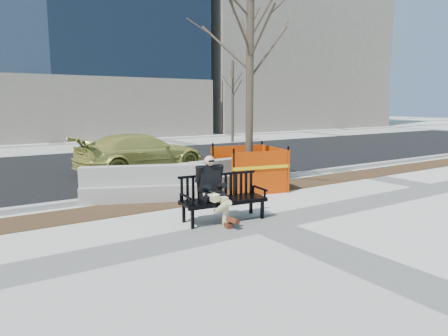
% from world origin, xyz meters
% --- Properties ---
extents(ground, '(120.00, 120.00, 0.00)m').
position_xyz_m(ground, '(0.00, 0.00, 0.00)').
color(ground, beige).
rests_on(ground, ground).
extents(mulch_strip, '(40.00, 1.20, 0.02)m').
position_xyz_m(mulch_strip, '(0.00, 2.60, 0.00)').
color(mulch_strip, '#47301C').
rests_on(mulch_strip, ground).
extents(asphalt_street, '(60.00, 10.40, 0.01)m').
position_xyz_m(asphalt_street, '(0.00, 8.80, 0.00)').
color(asphalt_street, black).
rests_on(asphalt_street, ground).
extents(curb, '(60.00, 0.25, 0.12)m').
position_xyz_m(curb, '(0.00, 3.55, 0.06)').
color(curb, '#9E9B93').
rests_on(curb, ground).
extents(bench, '(1.84, 0.84, 0.94)m').
position_xyz_m(bench, '(-0.53, 0.60, 0.00)').
color(bench, black).
rests_on(bench, ground).
extents(seated_man, '(0.67, 1.00, 1.32)m').
position_xyz_m(seated_man, '(-0.76, 0.67, 0.00)').
color(seated_man, black).
rests_on(seated_man, ground).
extents(tree_fence, '(2.93, 2.93, 6.19)m').
position_xyz_m(tree_fence, '(1.72, 2.79, 0.00)').
color(tree_fence, '#E93901').
rests_on(tree_fence, ground).
extents(sedan, '(4.75, 2.42, 1.32)m').
position_xyz_m(sedan, '(0.36, 7.16, 0.00)').
color(sedan, '#B3B04B').
rests_on(sedan, ground).
extents(jersey_barrier_left, '(3.06, 1.74, 0.88)m').
position_xyz_m(jersey_barrier_left, '(-1.19, 3.05, 0.00)').
color(jersey_barrier_left, '#A29F97').
rests_on(jersey_barrier_left, ground).
extents(jersey_barrier_right, '(2.95, 0.92, 0.83)m').
position_xyz_m(jersey_barrier_right, '(0.69, 3.20, 0.00)').
color(jersey_barrier_right, gray).
rests_on(jersey_barrier_right, ground).
extents(far_tree_right, '(2.34, 2.34, 5.19)m').
position_xyz_m(far_tree_right, '(9.04, 14.35, 0.00)').
color(far_tree_right, '#4D3F31').
rests_on(far_tree_right, ground).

